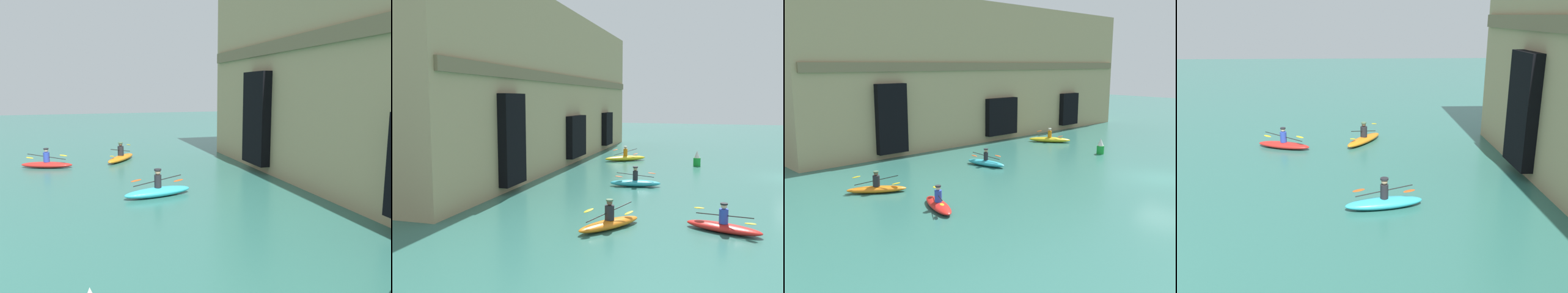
# 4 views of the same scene
# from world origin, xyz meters

# --- Properties ---
(ground_plane) EXTENTS (120.00, 120.00, 0.00)m
(ground_plane) POSITION_xyz_m (0.00, 0.00, 0.00)
(ground_plane) COLOR #2D665B
(cliff_bluff) EXTENTS (34.56, 7.84, 11.39)m
(cliff_bluff) POSITION_xyz_m (2.51, 19.03, 5.67)
(cliff_bluff) COLOR tan
(cliff_bluff) RESTS_ON ground
(kayak_cyan) EXTENTS (1.24, 2.90, 1.13)m
(kayak_cyan) POSITION_xyz_m (-5.15, 9.22, 0.23)
(kayak_cyan) COLOR #33B2C6
(kayak_cyan) RESTS_ON ground
(kayak_orange) EXTENTS (2.88, 2.20, 1.13)m
(kayak_orange) POSITION_xyz_m (-13.35, 8.69, 0.23)
(kayak_orange) COLOR orange
(kayak_orange) RESTS_ON ground
(kayak_yellow) EXTENTS (2.61, 3.26, 1.16)m
(kayak_yellow) POSITION_xyz_m (4.73, 11.84, 0.24)
(kayak_yellow) COLOR yellow
(kayak_yellow) RESTS_ON ground
(kayak_red) EXTENTS (1.66, 2.92, 1.08)m
(kayak_red) POSITION_xyz_m (-12.55, 4.57, 0.21)
(kayak_red) COLOR red
(kayak_red) RESTS_ON ground
(marker_buoy) EXTENTS (0.52, 0.52, 1.14)m
(marker_buoy) POSITION_xyz_m (3.57, 6.27, 0.53)
(marker_buoy) COLOR green
(marker_buoy) RESTS_ON ground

